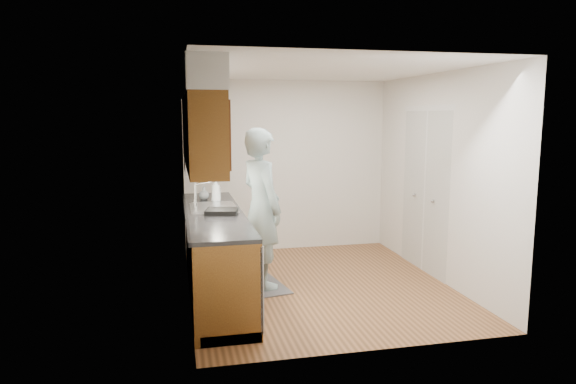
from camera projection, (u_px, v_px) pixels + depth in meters
The scene contains 15 objects.
floor at pixel (318, 285), 6.09m from camera, with size 3.50×3.50×0.00m, color #935F38.
ceiling at pixel (320, 70), 5.72m from camera, with size 3.50×3.50×0.00m, color white.
wall_left at pixel (186, 184), 5.58m from camera, with size 0.02×3.50×2.50m, color silver.
wall_right at pixel (438, 177), 6.22m from camera, with size 0.02×3.50×2.50m, color silver.
wall_back at pixel (287, 166), 7.59m from camera, with size 3.00×0.02×2.50m, color silver.
counter at pixel (216, 251), 5.76m from camera, with size 0.64×2.80×1.30m.
upper_cabinets at pixel (200, 120), 5.56m from camera, with size 0.47×2.80×1.21m.
closet_door at pixel (425, 192), 6.54m from camera, with size 0.02×1.22×2.05m, color silver.
floor_mat at pixel (262, 285), 6.05m from camera, with size 0.47×0.80×0.02m, color slate.
person at pixel (261, 198), 5.89m from camera, with size 0.74×0.49×2.09m, color #8CA7AA.
soap_bottle_a at pixel (216, 190), 6.25m from camera, with size 0.12×0.12×0.30m, color silver.
soap_bottle_b at pixel (217, 191), 6.53m from camera, with size 0.09×0.09×0.20m, color silver.
soap_bottle_c at pixel (204, 193), 6.48m from camera, with size 0.13×0.13×0.17m, color silver.
steel_can at pixel (218, 197), 6.38m from camera, with size 0.06×0.06×0.10m, color #A5A5AA.
dish_rack at pixel (222, 211), 5.54m from camera, with size 0.34×0.28×0.05m, color black.
Camera 1 is at (-1.61, -5.64, 2.00)m, focal length 32.00 mm.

